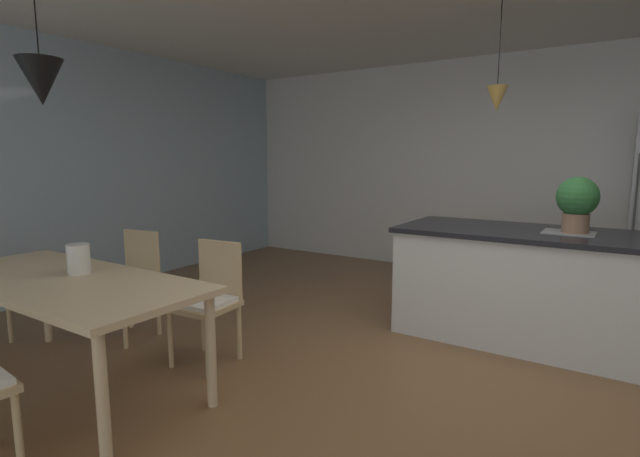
% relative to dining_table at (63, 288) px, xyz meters
% --- Properties ---
extents(ground_plane, '(10.00, 8.40, 0.04)m').
position_rel_dining_table_xyz_m(ground_plane, '(1.96, 1.35, -0.68)').
color(ground_plane, brown).
extents(wall_back_kitchen, '(10.00, 0.12, 2.70)m').
position_rel_dining_table_xyz_m(wall_back_kitchen, '(1.96, 4.61, 0.69)').
color(wall_back_kitchen, silver).
rests_on(wall_back_kitchen, ground_plane).
extents(window_wall_left_glazing, '(0.06, 8.40, 2.70)m').
position_rel_dining_table_xyz_m(window_wall_left_glazing, '(-2.10, 1.35, 0.69)').
color(window_wall_left_glazing, '#9EB7C6').
rests_on(window_wall_left_glazing, ground_plane).
extents(dining_table, '(2.02, 0.85, 0.73)m').
position_rel_dining_table_xyz_m(dining_table, '(0.00, 0.00, 0.00)').
color(dining_table, '#D1B284').
rests_on(dining_table, ground_plane).
extents(chair_far_right, '(0.43, 0.43, 0.87)m').
position_rel_dining_table_xyz_m(chair_far_right, '(0.45, 0.80, -0.19)').
color(chair_far_right, tan).
rests_on(chair_far_right, ground_plane).
extents(chair_far_left, '(0.44, 0.44, 0.87)m').
position_rel_dining_table_xyz_m(chair_far_left, '(-0.46, 0.80, -0.19)').
color(chair_far_left, tan).
rests_on(chair_far_left, ground_plane).
extents(kitchen_island, '(2.28, 0.96, 0.91)m').
position_rel_dining_table_xyz_m(kitchen_island, '(2.42, 2.50, -0.20)').
color(kitchen_island, silver).
rests_on(kitchen_island, ground_plane).
extents(pendant_over_table, '(0.26, 0.26, 0.93)m').
position_rel_dining_table_xyz_m(pendant_over_table, '(0.00, -0.03, 1.24)').
color(pendant_over_table, black).
extents(pendant_over_island_main, '(0.17, 0.17, 0.86)m').
position_rel_dining_table_xyz_m(pendant_over_island_main, '(1.98, 2.50, 1.28)').
color(pendant_over_island_main, black).
extents(potted_plant_on_island, '(0.30, 0.30, 0.43)m').
position_rel_dining_table_xyz_m(potted_plant_on_island, '(2.60, 2.50, 0.48)').
color(potted_plant_on_island, '#8C664C').
rests_on(potted_plant_on_island, kitchen_island).
extents(vase_on_dining_table, '(0.14, 0.14, 0.19)m').
position_rel_dining_table_xyz_m(vase_on_dining_table, '(-0.01, 0.12, 0.16)').
color(vase_on_dining_table, silver).
rests_on(vase_on_dining_table, dining_table).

